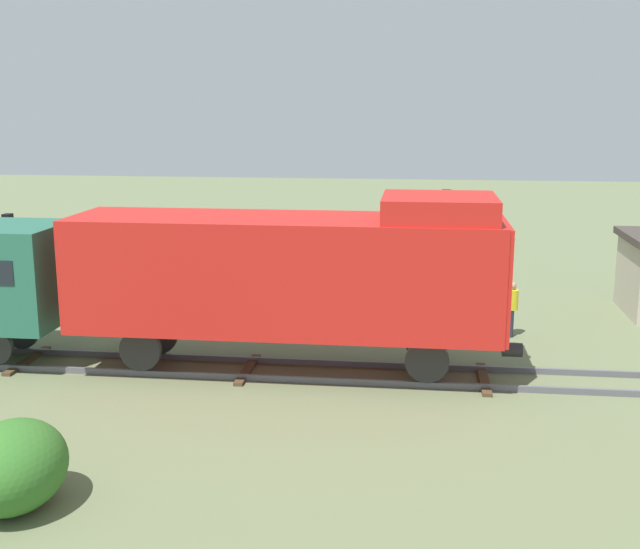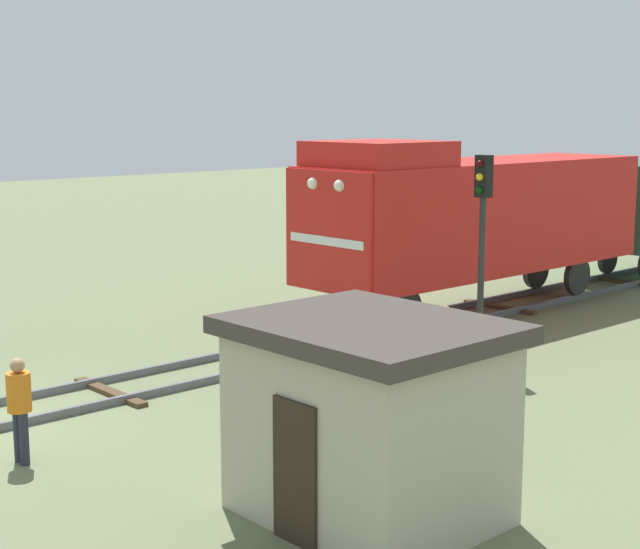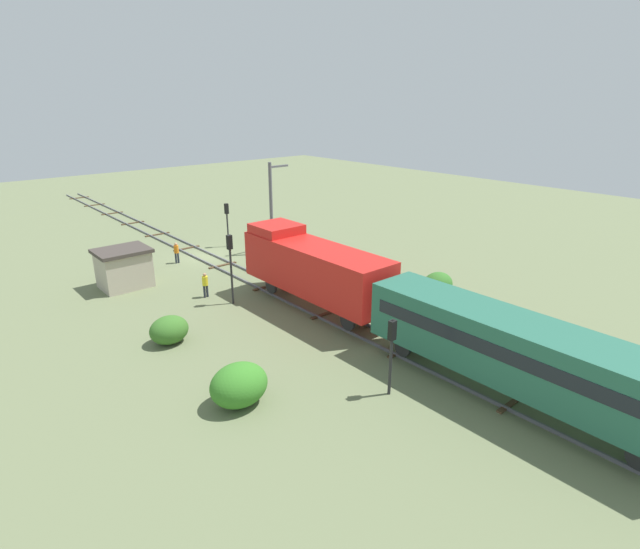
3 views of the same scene
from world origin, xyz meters
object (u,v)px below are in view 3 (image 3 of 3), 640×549
at_px(passenger_car_leading, 514,348).
at_px(worker_near_track, 176,251).
at_px(traffic_signal_far, 391,343).
at_px(traffic_signal_mid, 230,257).
at_px(relay_hut, 124,268).
at_px(worker_by_signal, 205,283).
at_px(catenary_mast, 272,206).
at_px(traffic_signal_near, 227,217).
at_px(locomotive, 313,267).

relative_size(passenger_car_leading, worker_near_track, 8.24).
height_order(passenger_car_leading, traffic_signal_far, passenger_car_leading).
distance_m(traffic_signal_mid, relay_hut, 8.77).
relative_size(passenger_car_leading, worker_by_signal, 8.24).
height_order(traffic_signal_far, catenary_mast, catenary_mast).
relative_size(traffic_signal_mid, worker_near_track, 2.68).
bearing_deg(catenary_mast, passenger_car_leading, 78.41).
distance_m(traffic_signal_near, catenary_mast, 4.80).
height_order(passenger_car_leading, worker_near_track, passenger_car_leading).
bearing_deg(worker_near_track, relay_hut, -50.25).
bearing_deg(traffic_signal_near, locomotive, 78.38).
height_order(traffic_signal_near, worker_by_signal, traffic_signal_near).
xyz_separation_m(passenger_car_leading, traffic_signal_far, (3.60, -3.71, -0.00)).
height_order(worker_by_signal, relay_hut, relay_hut).
xyz_separation_m(traffic_signal_mid, relay_hut, (4.10, -7.55, -1.76)).
height_order(traffic_signal_mid, relay_hut, traffic_signal_mid).
xyz_separation_m(traffic_signal_far, relay_hut, (3.90, -21.14, -1.13)).
bearing_deg(traffic_signal_far, worker_near_track, -92.90).
xyz_separation_m(worker_near_track, catenary_mast, (-7.46, 2.75, 3.07)).
xyz_separation_m(traffic_signal_far, worker_near_track, (-1.20, -23.73, -1.53)).
relative_size(locomotive, worker_near_track, 6.82).
distance_m(traffic_signal_mid, worker_by_signal, 3.10).
bearing_deg(traffic_signal_near, traffic_signal_mid, 60.35).
relative_size(passenger_car_leading, traffic_signal_near, 3.62).
bearing_deg(locomotive, traffic_signal_near, -101.62).
bearing_deg(catenary_mast, traffic_signal_mid, 41.14).
bearing_deg(passenger_car_leading, locomotive, -90.00).
relative_size(traffic_signal_near, traffic_signal_far, 1.07).
bearing_deg(catenary_mast, worker_by_signal, 29.80).
xyz_separation_m(traffic_signal_mid, worker_near_track, (-1.00, -10.14, -2.15)).
bearing_deg(worker_by_signal, traffic_signal_mid, -96.49).
relative_size(passenger_car_leading, traffic_signal_far, 3.89).
xyz_separation_m(passenger_car_leading, relay_hut, (7.50, -24.85, -1.13)).
distance_m(traffic_signal_near, worker_by_signal, 12.17).
distance_m(passenger_car_leading, traffic_signal_near, 29.07).
distance_m(worker_near_track, worker_by_signal, 8.25).
distance_m(traffic_signal_mid, worker_near_track, 10.41).
bearing_deg(locomotive, passenger_car_leading, 90.00).
xyz_separation_m(locomotive, relay_hut, (7.50, -11.51, -1.38)).
bearing_deg(passenger_car_leading, traffic_signal_far, -45.84).
distance_m(locomotive, traffic_signal_far, 10.28).
bearing_deg(worker_near_track, traffic_signal_mid, 7.20).
bearing_deg(traffic_signal_far, relay_hut, -79.55).
distance_m(catenary_mast, relay_hut, 12.85).
height_order(traffic_signal_far, worker_near_track, traffic_signal_far).
bearing_deg(traffic_signal_mid, relay_hut, -61.50).
height_order(traffic_signal_near, traffic_signal_far, traffic_signal_near).
bearing_deg(locomotive, worker_near_track, -80.34).
relative_size(locomotive, traffic_signal_far, 3.22).
bearing_deg(relay_hut, worker_by_signal, 121.14).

